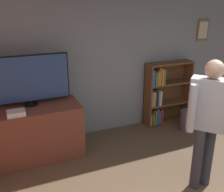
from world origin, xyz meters
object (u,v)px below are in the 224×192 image
object	(u,v)px
television	(28,80)
person	(208,115)
bookshelf	(163,94)
game_console	(16,113)
waste_bin	(187,120)

from	to	relation	value
television	person	size ratio (longest dim) A/B	0.71
bookshelf	person	xyz separation A→B (m)	(-0.62, -1.89, 0.43)
game_console	waste_bin	bearing A→B (deg)	0.75
game_console	bookshelf	xyz separation A→B (m)	(2.80, 0.50, -0.27)
game_console	person	world-z (taller)	person
television	game_console	bearing A→B (deg)	-125.80
game_console	waste_bin	xyz separation A→B (m)	(3.10, 0.04, -0.69)
bookshelf	person	distance (m)	2.03
bookshelf	waste_bin	size ratio (longest dim) A/B	3.27
person	bookshelf	bearing A→B (deg)	120.30
television	game_console	distance (m)	0.56
game_console	person	bearing A→B (deg)	-32.55
television	game_console	world-z (taller)	television
game_console	waste_bin	size ratio (longest dim) A/B	0.65
bookshelf	person	bearing A→B (deg)	-108.05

